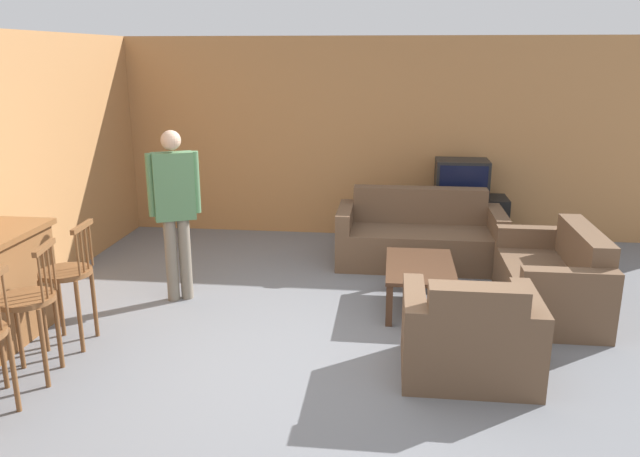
{
  "coord_description": "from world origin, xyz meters",
  "views": [
    {
      "loc": [
        0.44,
        -4.52,
        2.38
      ],
      "look_at": [
        -0.19,
        0.89,
        0.85
      ],
      "focal_mm": 35.0,
      "sensor_mm": 36.0,
      "label": 1
    }
  ],
  "objects_px": {
    "loveseat_right": "(553,281)",
    "couch_far": "(419,238)",
    "person_by_window": "(175,205)",
    "armchair_near": "(470,338)",
    "bar_chair_far": "(68,280)",
    "tv": "(462,178)",
    "bar_chair_mid": "(29,307)",
    "coffee_table": "(420,270)",
    "tv_unit": "(459,221)"
  },
  "relations": [
    {
      "from": "loveseat_right",
      "to": "couch_far",
      "type": "bearing_deg",
      "value": 133.75
    },
    {
      "from": "person_by_window",
      "to": "armchair_near",
      "type": "bearing_deg",
      "value": -24.74
    },
    {
      "from": "bar_chair_far",
      "to": "loveseat_right",
      "type": "xyz_separation_m",
      "value": [
        4.2,
        1.21,
        -0.27
      ]
    },
    {
      "from": "loveseat_right",
      "to": "tv",
      "type": "distance_m",
      "value": 2.24
    },
    {
      "from": "bar_chair_mid",
      "to": "person_by_window",
      "type": "xyz_separation_m",
      "value": [
        0.57,
        1.66,
        0.4
      ]
    },
    {
      "from": "couch_far",
      "to": "tv",
      "type": "height_order",
      "value": "tv"
    },
    {
      "from": "coffee_table",
      "to": "tv",
      "type": "xyz_separation_m",
      "value": [
        0.57,
        2.1,
        0.51
      ]
    },
    {
      "from": "bar_chair_mid",
      "to": "coffee_table",
      "type": "distance_m",
      "value": 3.43
    },
    {
      "from": "loveseat_right",
      "to": "coffee_table",
      "type": "distance_m",
      "value": 1.26
    },
    {
      "from": "bar_chair_mid",
      "to": "couch_far",
      "type": "height_order",
      "value": "bar_chair_mid"
    },
    {
      "from": "coffee_table",
      "to": "loveseat_right",
      "type": "bearing_deg",
      "value": 1.85
    },
    {
      "from": "tv_unit",
      "to": "coffee_table",
      "type": "bearing_deg",
      "value": -105.27
    },
    {
      "from": "coffee_table",
      "to": "couch_far",
      "type": "bearing_deg",
      "value": 88.14
    },
    {
      "from": "person_by_window",
      "to": "tv",
      "type": "bearing_deg",
      "value": 36.64
    },
    {
      "from": "bar_chair_mid",
      "to": "person_by_window",
      "type": "bearing_deg",
      "value": 71.13
    },
    {
      "from": "armchair_near",
      "to": "loveseat_right",
      "type": "relative_size",
      "value": 0.67
    },
    {
      "from": "tv_unit",
      "to": "tv",
      "type": "height_order",
      "value": "tv"
    },
    {
      "from": "coffee_table",
      "to": "tv_unit",
      "type": "relative_size",
      "value": 0.91
    },
    {
      "from": "armchair_near",
      "to": "bar_chair_mid",
      "type": "bearing_deg",
      "value": -172.78
    },
    {
      "from": "person_by_window",
      "to": "bar_chair_far",
      "type": "bearing_deg",
      "value": -117.74
    },
    {
      "from": "tv",
      "to": "tv_unit",
      "type": "bearing_deg",
      "value": 90.0
    },
    {
      "from": "tv",
      "to": "armchair_near",
      "type": "bearing_deg",
      "value": -94.15
    },
    {
      "from": "tv_unit",
      "to": "person_by_window",
      "type": "xyz_separation_m",
      "value": [
        -2.94,
        -2.19,
        0.65
      ]
    },
    {
      "from": "bar_chair_far",
      "to": "coffee_table",
      "type": "distance_m",
      "value": 3.17
    },
    {
      "from": "couch_far",
      "to": "armchair_near",
      "type": "height_order",
      "value": "couch_far"
    },
    {
      "from": "armchair_near",
      "to": "tv_unit",
      "type": "height_order",
      "value": "armchair_near"
    },
    {
      "from": "bar_chair_mid",
      "to": "loveseat_right",
      "type": "relative_size",
      "value": 0.71
    },
    {
      "from": "bar_chair_far",
      "to": "tv_unit",
      "type": "height_order",
      "value": "bar_chair_far"
    },
    {
      "from": "armchair_near",
      "to": "coffee_table",
      "type": "distance_m",
      "value": 1.38
    },
    {
      "from": "armchair_near",
      "to": "loveseat_right",
      "type": "distance_m",
      "value": 1.67
    },
    {
      "from": "bar_chair_mid",
      "to": "armchair_near",
      "type": "bearing_deg",
      "value": 7.22
    },
    {
      "from": "loveseat_right",
      "to": "person_by_window",
      "type": "xyz_separation_m",
      "value": [
        -3.63,
        -0.13,
        0.67
      ]
    },
    {
      "from": "bar_chair_mid",
      "to": "armchair_near",
      "type": "relative_size",
      "value": 1.05
    },
    {
      "from": "coffee_table",
      "to": "tv_unit",
      "type": "bearing_deg",
      "value": 74.73
    },
    {
      "from": "bar_chair_mid",
      "to": "tv_unit",
      "type": "relative_size",
      "value": 0.9
    },
    {
      "from": "coffee_table",
      "to": "armchair_near",
      "type": "bearing_deg",
      "value": -76.37
    },
    {
      "from": "couch_far",
      "to": "tv",
      "type": "xyz_separation_m",
      "value": [
        0.53,
        0.78,
        0.57
      ]
    },
    {
      "from": "tv_unit",
      "to": "person_by_window",
      "type": "height_order",
      "value": "person_by_window"
    },
    {
      "from": "bar_chair_mid",
      "to": "armchair_near",
      "type": "height_order",
      "value": "bar_chair_mid"
    },
    {
      "from": "armchair_near",
      "to": "tv_unit",
      "type": "bearing_deg",
      "value": 85.86
    },
    {
      "from": "person_by_window",
      "to": "tv_unit",
      "type": "bearing_deg",
      "value": 36.67
    },
    {
      "from": "tv",
      "to": "bar_chair_far",
      "type": "bearing_deg",
      "value": -137.07
    },
    {
      "from": "armchair_near",
      "to": "tv_unit",
      "type": "relative_size",
      "value": 0.86
    },
    {
      "from": "bar_chair_mid",
      "to": "loveseat_right",
      "type": "xyz_separation_m",
      "value": [
        4.2,
        1.79,
        -0.27
      ]
    },
    {
      "from": "loveseat_right",
      "to": "bar_chair_far",
      "type": "bearing_deg",
      "value": -163.92
    },
    {
      "from": "couch_far",
      "to": "tv",
      "type": "bearing_deg",
      "value": 55.87
    },
    {
      "from": "coffee_table",
      "to": "person_by_window",
      "type": "xyz_separation_m",
      "value": [
        -2.37,
        -0.09,
        0.6
      ]
    },
    {
      "from": "bar_chair_mid",
      "to": "coffee_table",
      "type": "xyz_separation_m",
      "value": [
        2.94,
        1.75,
        -0.21
      ]
    },
    {
      "from": "armchair_near",
      "to": "loveseat_right",
      "type": "height_order",
      "value": "armchair_near"
    },
    {
      "from": "coffee_table",
      "to": "tv_unit",
      "type": "distance_m",
      "value": 2.18
    }
  ]
}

